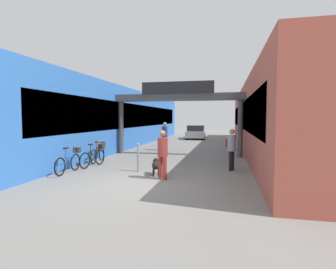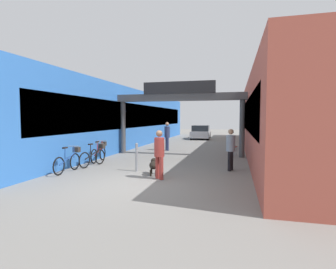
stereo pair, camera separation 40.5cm
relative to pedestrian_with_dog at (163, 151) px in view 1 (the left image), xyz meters
name	(u,v)px [view 1 (the left image)]	position (x,y,z in m)	size (l,w,h in m)	color
ground_plane	(140,184)	(-0.54, -0.82, -0.94)	(80.00, 80.00, 0.00)	gray
storefront_left	(122,119)	(-5.63, 10.18, 1.07)	(3.00, 26.00, 4.02)	blue
storefront_right	(264,119)	(4.55, 10.18, 1.07)	(3.00, 26.00, 4.02)	#B25142
arcade_sign_gateway	(178,103)	(-0.54, 5.73, 1.92)	(7.40, 0.47, 4.03)	#4C4C4F
pedestrian_with_dog	(163,151)	(0.00, 0.00, 0.00)	(0.48, 0.48, 1.65)	#99332D
pedestrian_companion	(232,147)	(2.30, 2.06, -0.01)	(0.42, 0.42, 1.64)	black
pedestrian_carrying_crate	(165,134)	(-1.71, 7.60, 0.09)	(0.47, 0.47, 1.79)	navy
dog_on_leash	(156,165)	(-0.39, 0.60, -0.58)	(0.47, 0.82, 0.58)	black
bicycle_blue_nearest	(70,161)	(-3.68, 0.26, -0.51)	(0.46, 1.69, 0.98)	black
bicycle_black_second	(94,156)	(-3.41, 1.66, -0.51)	(0.46, 1.68, 0.98)	black
bicycle_red_third	(99,153)	(-3.76, 2.72, -0.51)	(0.46, 1.68, 0.98)	black
bollard_post_metal	(138,157)	(-1.21, 1.01, -0.38)	(0.10, 0.10, 1.10)	gray
cafe_chair_red_nearer	(230,145)	(2.29, 6.36, -0.40)	(0.53, 0.53, 0.89)	gray
parked_car_silver	(196,132)	(-0.83, 17.36, -0.30)	(1.95, 4.08, 1.33)	#99999E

